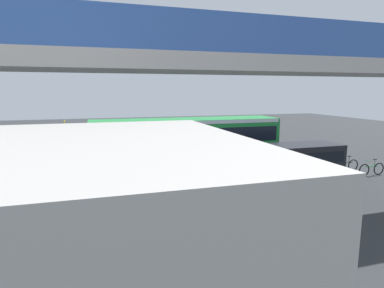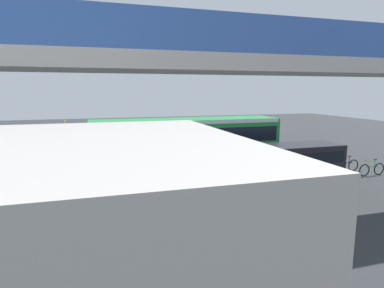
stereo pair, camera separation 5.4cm
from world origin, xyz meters
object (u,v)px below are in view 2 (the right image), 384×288
at_px(parked_van, 296,161).
at_px(bicycle_green, 372,169).
at_px(pedestrian, 209,163).
at_px(city_bus, 186,139).
at_px(bicycle_red, 330,163).
at_px(bicycle_black, 346,166).
at_px(traffic_sign, 66,133).

xyz_separation_m(parked_van, bicycle_green, (-5.05, 0.11, -0.81)).
distance_m(bicycle_green, pedestrian, 9.48).
distance_m(city_bus, bicycle_green, 10.97).
height_order(bicycle_green, bicycle_red, same).
distance_m(city_bus, bicycle_black, 9.85).
xyz_separation_m(parked_van, pedestrian, (4.16, -2.07, -0.30)).
bearing_deg(pedestrian, bicycle_black, 173.35).
bearing_deg(bicycle_black, parked_van, 14.02).
bearing_deg(city_bus, traffic_sign, -34.69).
height_order(parked_van, bicycle_green, parked_van).
height_order(pedestrian, traffic_sign, traffic_sign).
relative_size(bicycle_red, pedestrian, 0.99).
bearing_deg(bicycle_black, pedestrian, -6.65).
distance_m(city_bus, pedestrian, 2.69).
xyz_separation_m(bicycle_green, bicycle_red, (1.10, -2.18, 0.00)).
xyz_separation_m(bicycle_black, pedestrian, (8.49, -0.99, 0.51)).
distance_m(parked_van, bicycle_red, 4.54).
xyz_separation_m(parked_van, traffic_sign, (12.17, -9.60, 0.71)).
relative_size(parked_van, bicycle_red, 2.71).
distance_m(bicycle_black, bicycle_red, 1.06).
relative_size(city_bus, pedestrian, 6.44).
height_order(parked_van, traffic_sign, traffic_sign).
distance_m(bicycle_green, traffic_sign, 19.83).
bearing_deg(bicycle_red, city_bus, -15.44).
bearing_deg(bicycle_red, pedestrian, 0.03).
bearing_deg(traffic_sign, pedestrian, 136.76).
relative_size(parked_van, pedestrian, 2.68).
xyz_separation_m(bicycle_red, pedestrian, (8.12, 0.00, 0.51)).
height_order(bicycle_black, pedestrian, pedestrian).
xyz_separation_m(parked_van, bicycle_black, (-4.33, -1.08, -0.81)).
bearing_deg(city_bus, pedestrian, 104.46).
distance_m(bicycle_green, bicycle_red, 2.44).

